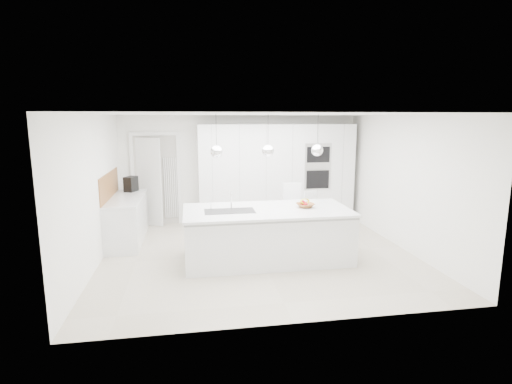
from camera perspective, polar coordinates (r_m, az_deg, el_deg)
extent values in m
plane|color=#C0B49E|center=(7.32, 0.39, -8.93)|extent=(5.50, 5.50, 0.00)
plane|color=white|center=(9.45, -2.21, 3.30)|extent=(5.50, 0.00, 5.50)
plane|color=white|center=(7.07, -22.11, 0.08)|extent=(0.00, 5.00, 5.00)
plane|color=white|center=(6.90, 0.42, 11.05)|extent=(5.50, 5.50, 0.00)
cube|color=white|center=(9.30, 2.93, 2.56)|extent=(3.60, 0.60, 2.30)
cube|color=white|center=(9.38, -15.59, 1.36)|extent=(0.76, 0.38, 2.00)
cube|color=white|center=(8.34, -17.96, -3.92)|extent=(0.60, 1.80, 0.86)
cube|color=white|center=(8.24, -18.13, -0.89)|extent=(0.62, 1.82, 0.04)
cube|color=#9A6333|center=(8.25, -20.22, 0.89)|extent=(0.02, 1.80, 0.50)
cube|color=white|center=(6.92, 1.65, -6.34)|extent=(2.80, 1.20, 0.86)
cube|color=white|center=(6.85, 1.59, -2.61)|extent=(2.84, 1.40, 0.04)
cylinder|color=white|center=(6.87, -3.56, -1.14)|extent=(0.02, 0.02, 0.30)
sphere|color=white|center=(6.53, -5.66, 5.76)|extent=(0.20, 0.20, 0.20)
sphere|color=white|center=(6.64, 1.72, 5.89)|extent=(0.20, 0.20, 0.20)
sphere|color=white|center=(6.86, 8.73, 5.92)|extent=(0.20, 0.20, 0.20)
imported|color=#9A6333|center=(7.02, 7.05, -1.90)|extent=(0.36, 0.36, 0.07)
cube|color=black|center=(8.87, -17.44, 1.10)|extent=(0.29, 0.35, 0.32)
sphere|color=#B00D18|center=(7.06, 6.70, -1.52)|extent=(0.08, 0.08, 0.08)
sphere|color=#B00D18|center=(6.96, 7.11, -1.75)|extent=(0.07, 0.07, 0.07)
torus|color=yellow|center=(7.00, 6.99, -1.33)|extent=(0.22, 0.16, 0.20)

